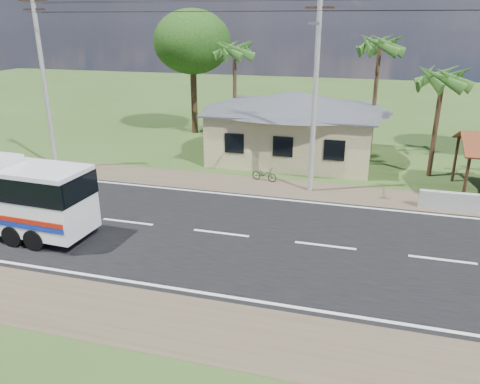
# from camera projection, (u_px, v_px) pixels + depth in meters

# --- Properties ---
(ground) EXTENTS (120.00, 120.00, 0.00)m
(ground) POSITION_uv_depth(u_px,v_px,m) (221.00, 233.00, 20.37)
(ground) COLOR #2A4719
(ground) RESTS_ON ground
(road) EXTENTS (120.00, 16.00, 0.03)m
(road) POSITION_uv_depth(u_px,v_px,m) (221.00, 233.00, 20.36)
(road) COLOR black
(road) RESTS_ON ground
(house) EXTENTS (12.40, 10.00, 5.00)m
(house) POSITION_uv_depth(u_px,v_px,m) (295.00, 118.00, 30.95)
(house) COLOR #C6B384
(house) RESTS_ON ground
(utility_poles) EXTENTS (32.80, 2.22, 11.00)m
(utility_poles) POSITION_uv_depth(u_px,v_px,m) (309.00, 83.00, 23.56)
(utility_poles) COLOR #9E9E99
(utility_poles) RESTS_ON ground
(palm_near) EXTENTS (2.80, 2.80, 6.70)m
(palm_near) POSITION_uv_depth(u_px,v_px,m) (443.00, 78.00, 25.94)
(palm_near) COLOR #47301E
(palm_near) RESTS_ON ground
(palm_mid) EXTENTS (2.80, 2.80, 8.20)m
(palm_mid) POSITION_uv_depth(u_px,v_px,m) (380.00, 46.00, 30.39)
(palm_mid) COLOR #47301E
(palm_mid) RESTS_ON ground
(palm_far) EXTENTS (2.80, 2.80, 7.70)m
(palm_far) POSITION_uv_depth(u_px,v_px,m) (235.00, 51.00, 33.52)
(palm_far) COLOR #47301E
(palm_far) RESTS_ON ground
(tree_behind_house) EXTENTS (6.00, 6.00, 9.61)m
(tree_behind_house) POSITION_uv_depth(u_px,v_px,m) (192.00, 42.00, 36.18)
(tree_behind_house) COLOR #47301E
(tree_behind_house) RESTS_ON ground
(motorcycle) EXTENTS (1.59, 0.85, 0.80)m
(motorcycle) POSITION_uv_depth(u_px,v_px,m) (264.00, 174.00, 26.90)
(motorcycle) COLOR black
(motorcycle) RESTS_ON ground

